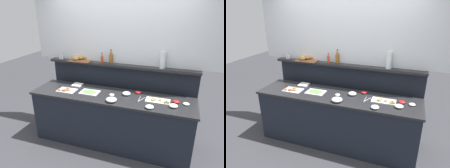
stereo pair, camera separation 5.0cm
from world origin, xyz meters
The scene contains 23 objects.
ground_plane centered at (0.00, 0.60, 0.00)m, with size 12.00×12.00×0.00m, color #38383D.
buffet_counter centered at (0.00, 0.00, 0.45)m, with size 2.61×0.66×0.89m.
back_ledge_unit centered at (0.00, 0.50, 0.68)m, with size 2.63×0.22×1.29m.
upper_wall_panel centered at (0.00, 0.53, 1.95)m, with size 3.23×0.08×1.31m, color silver.
sandwich_platter_side centered at (0.74, 0.03, 0.91)m, with size 0.36×0.18×0.04m.
sandwich_platter_rear centered at (-0.76, -0.07, 0.91)m, with size 0.31×0.21×0.04m.
cold_cuts_platter centered at (-0.36, -0.01, 0.90)m, with size 0.31×0.22×0.02m.
glass_bowl_large centered at (0.08, -0.21, 0.92)m, with size 0.16×0.16×0.07m.
glass_bowl_medium centered at (0.65, -0.24, 0.92)m, with size 0.12×0.12×0.05m.
glass_bowl_small centered at (0.97, -0.10, 0.92)m, with size 0.12×0.12×0.05m.
glass_bowl_extra centered at (0.23, 0.09, 0.92)m, with size 0.13×0.13×0.05m.
condiment_bowl_red centered at (0.02, -0.01, 0.91)m, with size 0.08×0.08×0.03m, color silver.
condiment_bowl_teal centered at (0.39, 0.22, 0.91)m, with size 0.10×0.10×0.04m, color red.
condiment_bowl_dark centered at (1.13, 0.04, 0.91)m, with size 0.09×0.09×0.03m, color silver.
condiment_bowl_cream centered at (0.99, 0.07, 0.91)m, with size 0.10×0.10×0.03m, color red.
serving_tongs centered at (0.48, -0.01, 0.90)m, with size 0.08×0.19×0.01m.
napkin_stack centered at (-0.71, 0.22, 0.90)m, with size 0.17×0.17×0.02m, color white.
hot_sauce_bottle centered at (-0.30, 0.41, 1.37)m, with size 0.04×0.04×0.18m.
vinegar_bottle_amber centered at (-0.15, 0.46, 1.40)m, with size 0.06×0.06×0.24m.
salt_shaker centered at (-1.15, 0.43, 1.33)m, with size 0.03×0.03×0.09m.
pepper_shaker centered at (-1.11, 0.43, 1.33)m, with size 0.03×0.03×0.09m.
bread_basket centered at (-0.78, 0.45, 1.33)m, with size 0.41×0.29×0.08m.
water_carafe centered at (0.72, 0.43, 1.43)m, with size 0.09×0.09×0.28m, color silver.
Camera 1 is at (0.98, -2.78, 2.23)m, focal length 32.67 mm.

